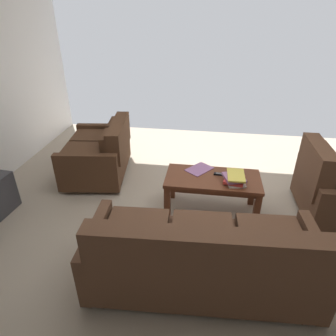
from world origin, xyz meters
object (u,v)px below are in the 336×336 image
object	(u,v)px
book_stack	(235,178)
armchair_side	(334,189)
sofa_main	(202,257)
loveseat_near	(100,153)
tv_remote	(221,174)
loose_magazine	(199,169)
coffee_table	(213,183)

from	to	relation	value
book_stack	armchair_side	bearing A→B (deg)	-170.21
sofa_main	loveseat_near	bearing A→B (deg)	-49.53
armchair_side	book_stack	world-z (taller)	armchair_side
tv_remote	loose_magazine	distance (m)	0.27
book_stack	tv_remote	xyz separation A→B (m)	(0.15, -0.14, -0.04)
sofa_main	tv_remote	size ratio (longest dim) A/B	12.38
sofa_main	armchair_side	xyz separation A→B (m)	(-1.45, -1.27, 0.01)
sofa_main	coffee_table	xyz separation A→B (m)	(-0.07, -1.15, 0.04)
loveseat_near	loose_magazine	size ratio (longest dim) A/B	4.04
sofa_main	tv_remote	distance (m)	1.23
coffee_table	book_stack	world-z (taller)	book_stack
armchair_side	loose_magazine	xyz separation A→B (m)	(1.55, -0.04, 0.11)
sofa_main	book_stack	bearing A→B (deg)	-105.91
tv_remote	coffee_table	bearing A→B (deg)	36.08
loveseat_near	armchair_side	xyz separation A→B (m)	(-3.01, 0.55, 0.02)
sofa_main	armchair_side	bearing A→B (deg)	-138.85
tv_remote	sofa_main	bearing A→B (deg)	82.72
loveseat_near	coffee_table	size ratio (longest dim) A/B	1.15
book_stack	tv_remote	size ratio (longest dim) A/B	1.87
loveseat_near	armchair_side	distance (m)	3.06
sofa_main	coffee_table	size ratio (longest dim) A/B	1.84
loveseat_near	armchair_side	size ratio (longest dim) A/B	1.32
coffee_table	loose_magazine	distance (m)	0.25
coffee_table	armchair_side	size ratio (longest dim) A/B	1.15
sofa_main	tv_remote	bearing A→B (deg)	-97.28
loveseat_near	book_stack	bearing A→B (deg)	158.01
loveseat_near	armchair_side	world-z (taller)	armchair_side
armchair_side	sofa_main	bearing A→B (deg)	41.15
loose_magazine	tv_remote	bearing A→B (deg)	16.39
book_stack	loveseat_near	bearing A→B (deg)	-21.99
sofa_main	loveseat_near	size ratio (longest dim) A/B	1.59
sofa_main	tv_remote	xyz separation A→B (m)	(-0.15, -1.21, 0.13)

